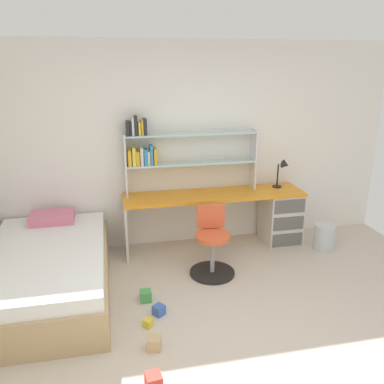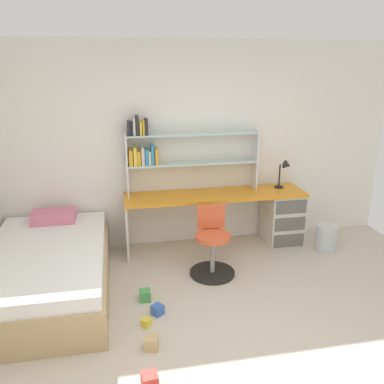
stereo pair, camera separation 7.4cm
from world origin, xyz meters
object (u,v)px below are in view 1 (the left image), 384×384
at_px(bed_platform, 47,272).
at_px(toy_block_yellow_1, 148,323).
at_px(desk_lamp, 284,169).
at_px(swivel_chair, 212,248).
at_px(toy_block_blue_3, 159,310).
at_px(toy_block_green_0, 146,296).
at_px(desk, 260,212).
at_px(waste_bin, 324,237).
at_px(toy_block_red_2, 154,381).
at_px(toy_block_natural_4, 154,343).
at_px(bookshelf_hutch, 169,150).

relative_size(bed_platform, toy_block_yellow_1, 26.76).
xyz_separation_m(desk_lamp, swivel_chair, (-1.15, -0.72, -0.69)).
bearing_deg(toy_block_blue_3, bed_platform, 151.12).
bearing_deg(toy_block_green_0, swivel_chair, 27.52).
height_order(toy_block_yellow_1, toy_block_blue_3, toy_block_blue_3).
xyz_separation_m(desk, toy_block_green_0, (-1.64, -1.09, -0.38)).
height_order(desk_lamp, toy_block_blue_3, desk_lamp).
xyz_separation_m(swivel_chair, waste_bin, (1.59, 0.30, -0.14)).
relative_size(swivel_chair, toy_block_green_0, 6.90).
height_order(toy_block_red_2, toy_block_natural_4, toy_block_red_2).
distance_m(swivel_chair, toy_block_green_0, 0.95).
xyz_separation_m(bookshelf_hutch, desk_lamp, (1.51, -0.09, -0.30)).
bearing_deg(desk_lamp, bed_platform, -164.66).
bearing_deg(waste_bin, bookshelf_hutch, 165.44).
distance_m(desk_lamp, swivel_chair, 1.52).
height_order(desk_lamp, toy_block_green_0, desk_lamp).
xyz_separation_m(desk, toy_block_natural_4, (-1.65, -1.82, -0.38)).
distance_m(bookshelf_hutch, waste_bin, 2.31).
bearing_deg(bookshelf_hutch, desk, -7.01).
xyz_separation_m(toy_block_green_0, toy_block_red_2, (-0.06, -1.16, 0.00)).
distance_m(bed_platform, waste_bin, 3.41).
bearing_deg(toy_block_natural_4, desk_lamp, 43.78).
height_order(bookshelf_hutch, bed_platform, bookshelf_hutch).
relative_size(desk, toy_block_yellow_1, 30.18).
bearing_deg(toy_block_natural_4, bed_platform, 132.40).
relative_size(bookshelf_hutch, toy_block_yellow_1, 21.79).
relative_size(swivel_chair, toy_block_blue_3, 7.99).
bearing_deg(bed_platform, desk, 15.91).
distance_m(swivel_chair, toy_block_blue_3, 1.02).
bearing_deg(toy_block_natural_4, toy_block_green_0, 89.71).
bearing_deg(bed_platform, toy_block_yellow_1, -38.40).
height_order(bed_platform, toy_block_green_0, bed_platform).
xyz_separation_m(bed_platform, waste_bin, (3.39, 0.39, -0.09)).
relative_size(bookshelf_hutch, swivel_chair, 2.13).
bearing_deg(desk, bed_platform, -164.09).
height_order(bed_platform, toy_block_yellow_1, bed_platform).
relative_size(desk, toy_block_blue_3, 23.58).
bearing_deg(toy_block_blue_3, toy_block_natural_4, -102.25).
distance_m(bookshelf_hutch, desk_lamp, 1.54).
distance_m(swivel_chair, toy_block_yellow_1, 1.22).
bearing_deg(swivel_chair, desk_lamp, 32.13).
relative_size(bed_platform, toy_block_red_2, 17.54).
relative_size(toy_block_yellow_1, toy_block_blue_3, 0.78).
height_order(desk, toy_block_natural_4, desk).
bearing_deg(toy_block_natural_4, swivel_chair, 54.96).
height_order(desk, bed_platform, desk).
height_order(waste_bin, toy_block_green_0, waste_bin).
distance_m(waste_bin, toy_block_green_0, 2.51).
bearing_deg(toy_block_green_0, toy_block_natural_4, -90.29).
bearing_deg(toy_block_green_0, toy_block_yellow_1, -92.96).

